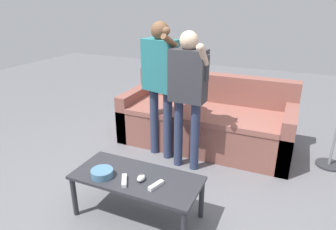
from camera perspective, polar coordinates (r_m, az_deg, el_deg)
name	(u,v)px	position (r m, az deg, el deg)	size (l,w,h in m)	color
ground_plane	(154,203)	(2.85, -2.71, -16.39)	(12.00, 12.00, 0.00)	slate
couch	(206,121)	(3.78, 7.29, -1.20)	(2.07, 0.86, 0.84)	brown
coffee_table	(137,182)	(2.52, -6.01, -12.54)	(1.06, 0.47, 0.39)	#2D2D33
snack_bowl	(102,173)	(2.53, -12.49, -10.79)	(0.18, 0.18, 0.06)	teal
game_remote_nunchuk	(141,178)	(2.43, -5.16, -11.91)	(0.06, 0.09, 0.05)	white
player_left	(160,76)	(3.25, -1.46, 7.54)	(0.45, 0.39, 1.53)	#2D3856
player_center	(188,86)	(3.01, 3.80, 5.47)	(0.43, 0.33, 1.46)	#2D3856
game_remote_wand_near	(156,185)	(2.36, -2.30, -13.30)	(0.08, 0.15, 0.03)	white
game_remote_wand_far	(124,181)	(2.43, -8.37, -12.32)	(0.11, 0.15, 0.03)	white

